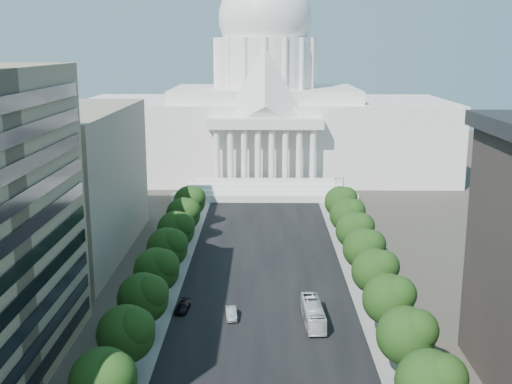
{
  "coord_description": "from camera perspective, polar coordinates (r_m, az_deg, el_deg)",
  "views": [
    {
      "loc": [
        -0.26,
        -28.21,
        42.39
      ],
      "look_at": [
        -1.65,
        84.16,
        16.73
      ],
      "focal_mm": 45.0,
      "sensor_mm": 36.0,
      "label": 1
    }
  ],
  "objects": [
    {
      "name": "road_asphalt",
      "position": [
        125.58,
        0.79,
        -6.87
      ],
      "size": [
        30.0,
        260.0,
        0.01
      ],
      "primitive_type": "cube",
      "color": "black",
      "rests_on": "ground"
    },
    {
      "name": "sidewalk_left",
      "position": [
        126.97,
        -7.87,
        -6.77
      ],
      "size": [
        8.0,
        260.0,
        0.02
      ],
      "primitive_type": "cube",
      "color": "gray",
      "rests_on": "ground"
    },
    {
      "name": "sidewalk_right",
      "position": [
        127.05,
        9.46,
        -6.81
      ],
      "size": [
        8.0,
        260.0,
        0.02
      ],
      "primitive_type": "cube",
      "color": "gray",
      "rests_on": "ground"
    },
    {
      "name": "capitol",
      "position": [
        214.28,
        0.78,
        6.87
      ],
      "size": [
        120.0,
        56.0,
        73.0
      ],
      "color": "white",
      "rests_on": "ground"
    },
    {
      "name": "office_block_left_far",
      "position": [
        139.53,
        -19.32,
        0.81
      ],
      "size": [
        38.0,
        52.0,
        30.0
      ],
      "primitive_type": "cube",
      "color": "gray",
      "rests_on": "ground"
    },
    {
      "name": "tree_l_c",
      "position": [
        75.45,
        -13.23,
        -15.96
      ],
      "size": [
        7.79,
        7.6,
        9.97
      ],
      "color": "#33261C",
      "rests_on": "ground"
    },
    {
      "name": "tree_l_d",
      "position": [
        85.87,
        -11.3,
        -12.15
      ],
      "size": [
        7.79,
        7.6,
        9.97
      ],
      "color": "#33261C",
      "rests_on": "ground"
    },
    {
      "name": "tree_l_e",
      "position": [
        96.65,
        -9.84,
        -9.17
      ],
      "size": [
        7.79,
        7.6,
        9.97
      ],
      "color": "#33261C",
      "rests_on": "ground"
    },
    {
      "name": "tree_l_f",
      "position": [
        107.69,
        -8.69,
        -6.79
      ],
      "size": [
        7.79,
        7.6,
        9.97
      ],
      "color": "#33261C",
      "rests_on": "ground"
    },
    {
      "name": "tree_l_g",
      "position": [
        118.92,
        -7.77,
        -4.85
      ],
      "size": [
        7.79,
        7.6,
        9.97
      ],
      "color": "#33261C",
      "rests_on": "ground"
    },
    {
      "name": "tree_l_h",
      "position": [
        130.29,
        -7.0,
        -3.25
      ],
      "size": [
        7.79,
        7.6,
        9.97
      ],
      "color": "#33261C",
      "rests_on": "ground"
    },
    {
      "name": "tree_l_i",
      "position": [
        141.76,
        -6.37,
        -1.91
      ],
      "size": [
        7.79,
        7.6,
        9.97
      ],
      "color": "#33261C",
      "rests_on": "ground"
    },
    {
      "name": "tree_l_j",
      "position": [
        153.31,
        -5.83,
        -0.76
      ],
      "size": [
        7.79,
        7.6,
        9.97
      ],
      "color": "#33261C",
      "rests_on": "ground"
    },
    {
      "name": "tree_r_c",
      "position": [
        75.74,
        15.45,
        -15.97
      ],
      "size": [
        7.79,
        7.6,
        9.97
      ],
      "color": "#33261C",
      "rests_on": "ground"
    },
    {
      "name": "tree_r_d",
      "position": [
        86.12,
        13.42,
        -12.18
      ],
      "size": [
        7.79,
        7.6,
        9.97
      ],
      "color": "#33261C",
      "rests_on": "ground"
    },
    {
      "name": "tree_r_e",
      "position": [
        96.88,
        11.88,
        -9.2
      ],
      "size": [
        7.79,
        7.6,
        9.97
      ],
      "color": "#33261C",
      "rests_on": "ground"
    },
    {
      "name": "tree_r_f",
      "position": [
        107.9,
        10.67,
        -6.83
      ],
      "size": [
        7.79,
        7.6,
        9.97
      ],
      "color": "#33261C",
      "rests_on": "ground"
    },
    {
      "name": "tree_r_g",
      "position": [
        119.1,
        9.7,
        -4.89
      ],
      "size": [
        7.79,
        7.6,
        9.97
      ],
      "color": "#33261C",
      "rests_on": "ground"
    },
    {
      "name": "tree_r_h",
      "position": [
        130.45,
        8.89,
        -3.29
      ],
      "size": [
        7.79,
        7.6,
        9.97
      ],
      "color": "#33261C",
      "rests_on": "ground"
    },
    {
      "name": "tree_r_i",
      "position": [
        141.91,
        8.22,
        -1.94
      ],
      "size": [
        7.79,
        7.6,
        9.97
      ],
      "color": "#33261C",
      "rests_on": "ground"
    },
    {
      "name": "tree_r_j",
      "position": [
        153.45,
        7.65,
        -0.8
      ],
      "size": [
        7.79,
        7.6,
        9.97
      ],
      "color": "#33261C",
      "rests_on": "ground"
    },
    {
      "name": "streetlight_c",
      "position": [
        97.6,
        12.76,
        -9.48
      ],
      "size": [
        2.61,
        0.44,
        9.0
      ],
      "color": "gray",
      "rests_on": "ground"
    },
    {
      "name": "streetlight_d",
      "position": [
        120.67,
        10.34,
        -5.0
      ],
      "size": [
        2.61,
        0.44,
        9.0
      ],
      "color": "gray",
      "rests_on": "ground"
    },
    {
      "name": "streetlight_e",
      "position": [
        144.38,
        8.72,
        -1.96
      ],
      "size": [
        2.61,
        0.44,
        9.0
      ],
      "color": "gray",
      "rests_on": "ground"
    },
    {
      "name": "streetlight_f",
      "position": [
        168.47,
        7.57,
        0.21
      ],
      "size": [
        2.61,
        0.44,
        9.0
      ],
      "color": "gray",
      "rests_on": "ground"
    },
    {
      "name": "car_silver",
      "position": [
        103.94,
        -2.22,
        -10.75
      ],
      "size": [
        2.18,
        4.89,
        1.56
      ],
      "primitive_type": "imported",
      "rotation": [
        0.0,
        0.0,
        0.11
      ],
      "color": "#9B9EA2",
      "rests_on": "ground"
    },
    {
      "name": "car_dark_b",
      "position": [
        107.13,
        -6.55,
        -10.13
      ],
      "size": [
        2.51,
        5.05,
        1.41
      ],
      "primitive_type": "imported",
      "rotation": [
        0.0,
        0.0,
        -0.11
      ],
      "color": "black",
      "rests_on": "ground"
    },
    {
      "name": "city_bus",
      "position": [
        102.32,
        5.1,
        -10.67
      ],
      "size": [
        3.28,
        11.81,
        3.26
      ],
      "primitive_type": "imported",
      "rotation": [
        0.0,
        0.0,
        0.05
      ],
      "color": "silver",
      "rests_on": "ground"
    }
  ]
}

